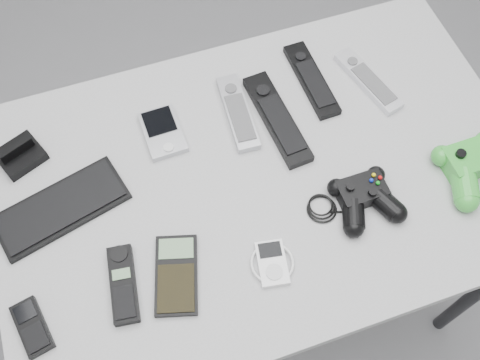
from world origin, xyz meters
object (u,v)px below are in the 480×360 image
object	(u,v)px
pda_keyboard	(61,207)
pda	(163,132)
remote_black_a	(277,118)
controller_black	(365,196)
desk	(261,189)
cordless_handset	(123,284)
remote_silver_a	(238,112)
calculator	(176,275)
controller_green	(476,165)
mp3_player	(272,263)
remote_black_b	(311,79)
mobile_phone	(32,327)
remote_silver_b	(368,80)

from	to	relation	value
pda_keyboard	pda	distance (m)	0.26
remote_black_a	controller_black	size ratio (longest dim) A/B	1.07
desk	cordless_handset	xyz separation A→B (m)	(-0.32, -0.14, 0.08)
remote_silver_a	calculator	bearing A→B (deg)	-122.52
desk	controller_green	xyz separation A→B (m)	(0.41, -0.13, 0.09)
pda	controller_black	distance (m)	0.44
remote_silver_a	mp3_player	world-z (taller)	remote_silver_a
mp3_player	desk	bearing A→B (deg)	85.96
desk	mp3_player	distance (m)	0.21
remote_black_b	calculator	bearing A→B (deg)	-141.96
desk	remote_black_b	size ratio (longest dim) A/B	5.25
remote_silver_a	calculator	distance (m)	0.38
remote_silver_a	controller_black	xyz separation A→B (m)	(0.17, -0.28, 0.01)
pda_keyboard	calculator	distance (m)	0.27
mobile_phone	remote_silver_a	bearing A→B (deg)	21.01
cordless_handset	remote_black_a	bearing A→B (deg)	39.76
remote_silver_a	remote_black_b	world-z (taller)	remote_silver_a
remote_silver_b	mobile_phone	size ratio (longest dim) A/B	1.86
pda	controller_black	xyz separation A→B (m)	(0.33, -0.28, 0.01)
pda	mp3_player	bearing A→B (deg)	-72.73
remote_black_a	pda_keyboard	bearing A→B (deg)	-177.57
remote_silver_a	mp3_player	size ratio (longest dim) A/B	2.21
cordless_handset	controller_black	xyz separation A→B (m)	(0.49, 0.02, 0.01)
remote_black_b	mp3_player	size ratio (longest dim) A/B	2.37
remote_silver_a	controller_black	world-z (taller)	controller_black
remote_silver_a	desk	bearing A→B (deg)	-86.88
pda_keyboard	desk	bearing A→B (deg)	-22.02
mobile_phone	controller_black	world-z (taller)	controller_black
desk	controller_black	distance (m)	0.23
cordless_handset	controller_black	world-z (taller)	controller_black
remote_black_b	remote_silver_b	bearing A→B (deg)	-21.93
remote_black_a	cordless_handset	world-z (taller)	remote_black_a
remote_silver_a	calculator	world-z (taller)	remote_silver_a
calculator	pda_keyboard	bearing A→B (deg)	146.66
pda_keyboard	cordless_handset	xyz separation A→B (m)	(0.08, -0.19, 0.00)
pda_keyboard	mobile_phone	distance (m)	0.24
pda_keyboard	controller_green	bearing A→B (deg)	-27.37
pda_keyboard	mp3_player	xyz separation A→B (m)	(0.35, -0.24, 0.00)
pda_keyboard	remote_silver_a	size ratio (longest dim) A/B	1.32
pda_keyboard	pda	xyz separation A→B (m)	(0.24, 0.10, 0.00)
remote_black_b	remote_silver_b	size ratio (longest dim) A/B	1.09
pda_keyboard	mp3_player	bearing A→B (deg)	-48.84
remote_silver_b	cordless_handset	world-z (taller)	cordless_handset
pda_keyboard	remote_silver_b	xyz separation A→B (m)	(0.71, 0.09, 0.00)
pda_keyboard	controller_black	bearing A→B (deg)	-31.63
mp3_player	controller_black	size ratio (longest dim) A/B	0.39
cordless_handset	calculator	distance (m)	0.10
desk	pda_keyboard	xyz separation A→B (m)	(-0.40, 0.05, 0.07)
remote_silver_a	remote_black_b	xyz separation A→B (m)	(0.18, 0.03, -0.00)
mp3_player	mobile_phone	bearing A→B (deg)	-173.28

